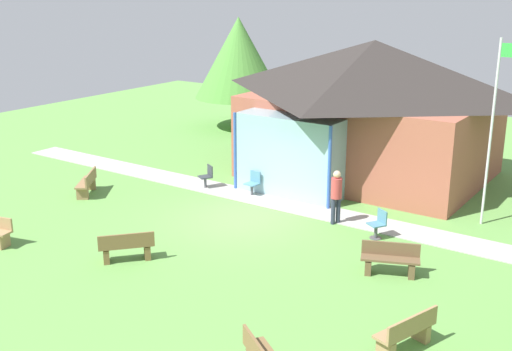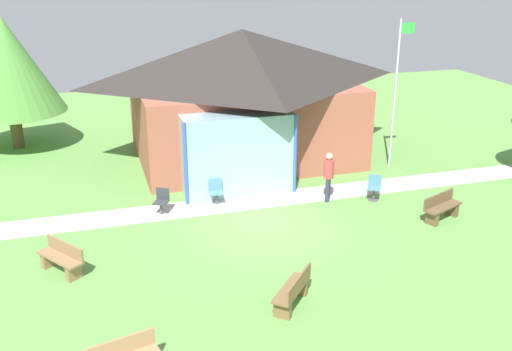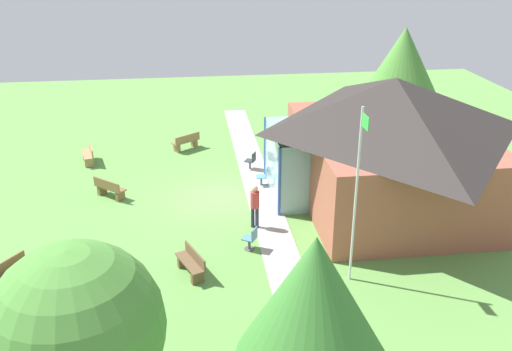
{
  "view_description": "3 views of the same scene",
  "coord_description": "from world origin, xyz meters",
  "px_view_note": "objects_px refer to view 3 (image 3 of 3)",
  "views": [
    {
      "loc": [
        11.12,
        -15.3,
        7.25
      ],
      "look_at": [
        -0.68,
        1.82,
        0.94
      ],
      "focal_mm": 44.4,
      "sensor_mm": 36.0,
      "label": 1
    },
    {
      "loc": [
        -5.06,
        -15.46,
        7.85
      ],
      "look_at": [
        -0.02,
        1.35,
        1.26
      ],
      "focal_mm": 40.7,
      "sensor_mm": 36.0,
      "label": 2
    },
    {
      "loc": [
        21.04,
        -0.86,
        10.24
      ],
      "look_at": [
        0.53,
        1.79,
        1.24
      ],
      "focal_mm": 39.09,
      "sensor_mm": 36.0,
      "label": 3
    }
  ],
  "objects_px": {
    "bench_front_right": "(10,274)",
    "patio_chair_porch_left": "(263,177)",
    "pavilion": "(386,140)",
    "bench_mid_right": "(191,263)",
    "bench_front_center": "(110,189)",
    "patio_chair_west": "(251,161)",
    "tree_far_east": "(77,329)",
    "patio_chair_lawn_spare": "(251,239)",
    "visitor_on_path": "(255,203)",
    "bench_mid_left": "(186,142)",
    "bench_lawn_far_right": "(84,302)",
    "tree_behind_pavilion_left": "(403,65)",
    "tree_east_hedge": "(314,301)",
    "bench_front_left": "(89,155)",
    "flagpole": "(357,190)"
  },
  "relations": [
    {
      "from": "bench_front_right",
      "to": "patio_chair_porch_left",
      "type": "height_order",
      "value": "patio_chair_porch_left"
    },
    {
      "from": "pavilion",
      "to": "bench_mid_right",
      "type": "distance_m",
      "value": 9.32
    },
    {
      "from": "bench_front_center",
      "to": "patio_chair_west",
      "type": "relative_size",
      "value": 1.65
    },
    {
      "from": "bench_front_right",
      "to": "tree_far_east",
      "type": "relative_size",
      "value": 0.31
    },
    {
      "from": "patio_chair_lawn_spare",
      "to": "visitor_on_path",
      "type": "distance_m",
      "value": 1.73
    },
    {
      "from": "bench_mid_right",
      "to": "bench_front_center",
      "type": "xyz_separation_m",
      "value": [
        -6.23,
        -3.28,
        0.0
      ]
    },
    {
      "from": "bench_mid_left",
      "to": "patio_chair_porch_left",
      "type": "height_order",
      "value": "patio_chair_porch_left"
    },
    {
      "from": "patio_chair_porch_left",
      "to": "pavilion",
      "type": "bearing_deg",
      "value": -111.31
    },
    {
      "from": "bench_lawn_far_right",
      "to": "bench_mid_left",
      "type": "height_order",
      "value": "same"
    },
    {
      "from": "tree_behind_pavilion_left",
      "to": "pavilion",
      "type": "bearing_deg",
      "value": -24.03
    },
    {
      "from": "patio_chair_lawn_spare",
      "to": "tree_far_east",
      "type": "bearing_deg",
      "value": -179.46
    },
    {
      "from": "bench_mid_right",
      "to": "tree_far_east",
      "type": "distance_m",
      "value": 7.12
    },
    {
      "from": "bench_front_center",
      "to": "tree_behind_pavilion_left",
      "type": "distance_m",
      "value": 17.23
    },
    {
      "from": "patio_chair_porch_left",
      "to": "tree_east_hedge",
      "type": "distance_m",
      "value": 13.4
    },
    {
      "from": "patio_chair_porch_left",
      "to": "patio_chair_west",
      "type": "height_order",
      "value": "same"
    },
    {
      "from": "bench_front_left",
      "to": "patio_chair_porch_left",
      "type": "relative_size",
      "value": 1.82
    },
    {
      "from": "bench_front_left",
      "to": "patio_chair_porch_left",
      "type": "height_order",
      "value": "patio_chair_porch_left"
    },
    {
      "from": "bench_front_center",
      "to": "patio_chair_porch_left",
      "type": "xyz_separation_m",
      "value": [
        -0.37,
        6.55,
        0.01
      ]
    },
    {
      "from": "patio_chair_porch_left",
      "to": "visitor_on_path",
      "type": "height_order",
      "value": "visitor_on_path"
    },
    {
      "from": "flagpole",
      "to": "bench_mid_right",
      "type": "height_order",
      "value": "flagpole"
    },
    {
      "from": "patio_chair_west",
      "to": "bench_front_left",
      "type": "bearing_deg",
      "value": 105.4
    },
    {
      "from": "bench_mid_left",
      "to": "tree_east_hedge",
      "type": "relative_size",
      "value": 0.3
    },
    {
      "from": "bench_front_right",
      "to": "bench_front_center",
      "type": "xyz_separation_m",
      "value": [
        -6.12,
        2.4,
        0.0
      ]
    },
    {
      "from": "bench_lawn_far_right",
      "to": "bench_mid_left",
      "type": "distance_m",
      "value": 13.61
    },
    {
      "from": "bench_lawn_far_right",
      "to": "patio_chair_porch_left",
      "type": "xyz_separation_m",
      "value": [
        -8.3,
        6.42,
        0.01
      ]
    },
    {
      "from": "bench_lawn_far_right",
      "to": "bench_mid_right",
      "type": "xyz_separation_m",
      "value": [
        -1.7,
        3.15,
        0.0
      ]
    },
    {
      "from": "patio_chair_porch_left",
      "to": "tree_far_east",
      "type": "height_order",
      "value": "tree_far_east"
    },
    {
      "from": "bench_mid_left",
      "to": "pavilion",
      "type": "bearing_deg",
      "value": -77.67
    },
    {
      "from": "patio_chair_lawn_spare",
      "to": "patio_chair_west",
      "type": "height_order",
      "value": "same"
    },
    {
      "from": "bench_front_center",
      "to": "tree_behind_pavilion_left",
      "type": "bearing_deg",
      "value": 66.83
    },
    {
      "from": "pavilion",
      "to": "bench_front_right",
      "type": "distance_m",
      "value": 14.43
    },
    {
      "from": "visitor_on_path",
      "to": "tree_east_hedge",
      "type": "distance_m",
      "value": 9.6
    },
    {
      "from": "bench_mid_left",
      "to": "visitor_on_path",
      "type": "height_order",
      "value": "visitor_on_path"
    },
    {
      "from": "pavilion",
      "to": "patio_chair_west",
      "type": "height_order",
      "value": "pavilion"
    },
    {
      "from": "bench_lawn_far_right",
      "to": "bench_front_center",
      "type": "xyz_separation_m",
      "value": [
        -7.92,
        -0.13,
        0.0
      ]
    },
    {
      "from": "tree_far_east",
      "to": "bench_front_right",
      "type": "bearing_deg",
      "value": -151.8
    },
    {
      "from": "bench_front_left",
      "to": "bench_front_center",
      "type": "xyz_separation_m",
      "value": [
        4.12,
        1.44,
        0.0
      ]
    },
    {
      "from": "bench_front_center",
      "to": "patio_chair_west",
      "type": "height_order",
      "value": "patio_chair_west"
    },
    {
      "from": "patio_chair_porch_left",
      "to": "bench_front_right",
      "type": "bearing_deg",
      "value": 130.24
    },
    {
      "from": "bench_lawn_far_right",
      "to": "patio_chair_porch_left",
      "type": "bearing_deg",
      "value": 70.36
    },
    {
      "from": "pavilion",
      "to": "bench_front_left",
      "type": "relative_size",
      "value": 6.12
    },
    {
      "from": "bench_lawn_far_right",
      "to": "tree_behind_pavilion_left",
      "type": "xyz_separation_m",
      "value": [
        -15.24,
        15.12,
        3.23
      ]
    },
    {
      "from": "bench_front_center",
      "to": "patio_chair_porch_left",
      "type": "height_order",
      "value": "patio_chair_porch_left"
    },
    {
      "from": "bench_mid_left",
      "to": "bench_front_right",
      "type": "distance_m",
      "value": 12.77
    },
    {
      "from": "bench_mid_left",
      "to": "patio_chair_lawn_spare",
      "type": "height_order",
      "value": "patio_chair_lawn_spare"
    },
    {
      "from": "bench_front_left",
      "to": "bench_front_center",
      "type": "relative_size",
      "value": 1.1
    },
    {
      "from": "tree_far_east",
      "to": "tree_behind_pavilion_left",
      "type": "height_order",
      "value": "tree_behind_pavilion_left"
    },
    {
      "from": "patio_chair_porch_left",
      "to": "visitor_on_path",
      "type": "xyz_separation_m",
      "value": [
        3.74,
        -0.83,
        0.61
      ]
    },
    {
      "from": "bench_lawn_far_right",
      "to": "visitor_on_path",
      "type": "xyz_separation_m",
      "value": [
        -4.56,
        5.59,
        0.62
      ]
    },
    {
      "from": "flagpole",
      "to": "tree_east_hedge",
      "type": "xyz_separation_m",
      "value": [
        5.47,
        -2.57,
        0.21
      ]
    }
  ]
}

